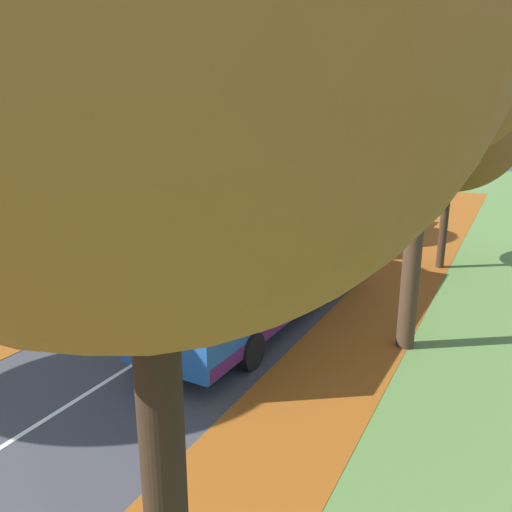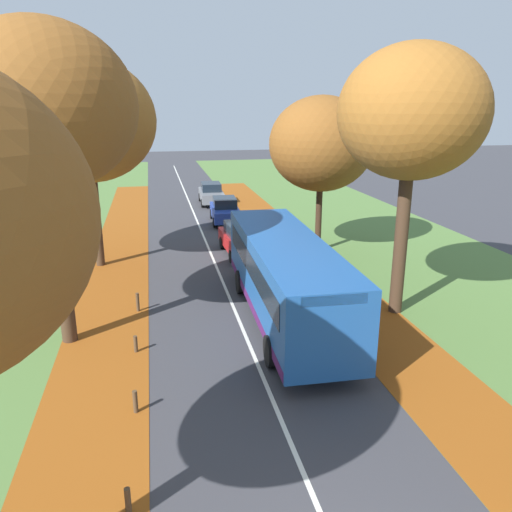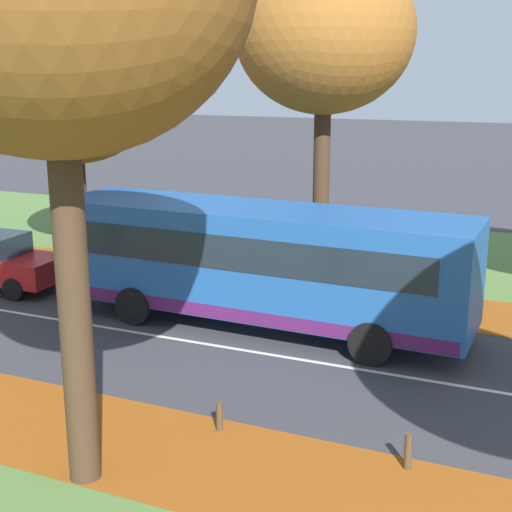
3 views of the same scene
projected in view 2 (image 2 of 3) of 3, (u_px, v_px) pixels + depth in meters
The scene contains 17 objects.
grass_verge_left at pixel (19, 269), 23.55m from camera, with size 12.00×90.00×0.01m, color #517538.
leaf_litter_left at pixel (111, 311), 18.83m from camera, with size 2.80×60.00×0.00m, color #8C4714.
grass_verge_right at pixel (381, 247), 27.13m from camera, with size 12.00×90.00×0.01m, color #517538.
leaf_litter_right at pixel (341, 293), 20.62m from camera, with size 2.80×60.00×0.00m, color #8C4714.
road_centre_line at pixel (213, 258), 25.34m from camera, with size 0.12×80.00×0.01m, color silver.
tree_left_near at pixel (42, 108), 14.33m from camera, with size 5.44×5.44×9.86m.
tree_left_mid at pixel (87, 121), 22.20m from camera, with size 6.10×6.10×9.52m.
tree_right_near at pixel (412, 114), 16.71m from camera, with size 5.02×5.02×9.47m.
tree_right_mid at pixel (321, 144), 24.92m from camera, with size 5.25×5.25×7.93m.
bollard_third at pixel (128, 501), 9.46m from camera, with size 0.12×0.12×0.56m, color #4C3823.
bollard_fourth at pixel (135, 402), 12.55m from camera, with size 0.12×0.12×0.62m, color #4C3823.
bollard_fifth at pixel (136, 344), 15.64m from camera, with size 0.12×0.12×0.55m, color #4C3823.
bollard_sixth at pixel (138, 302), 18.70m from camera, with size 0.12×0.12×0.73m, color #4C3823.
bus at pixel (285, 275), 17.63m from camera, with size 2.86×10.46×2.98m.
car_red_lead at pixel (241, 239), 25.72m from camera, with size 1.92×4.27×1.62m.
car_blue_following at pixel (225, 210), 32.65m from camera, with size 1.94×4.28×1.62m.
car_grey_third_in_line at pixel (211, 193), 38.72m from camera, with size 1.87×4.25×1.62m.
Camera 2 is at (-2.77, -4.15, 7.50)m, focal length 35.00 mm.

